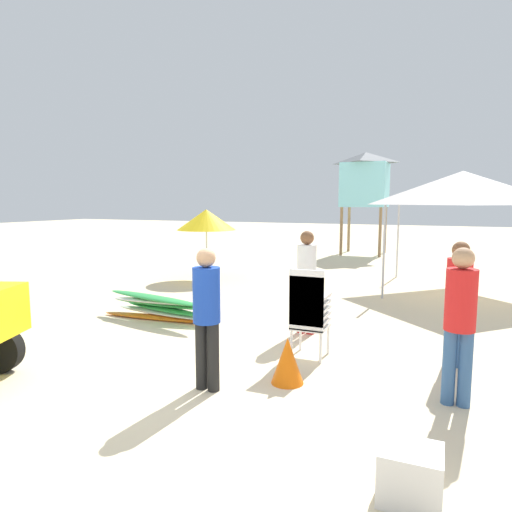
# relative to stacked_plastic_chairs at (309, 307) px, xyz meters

# --- Properties ---
(ground) EXTENTS (80.00, 80.00, 0.00)m
(ground) POSITION_rel_stacked_plastic_chairs_xyz_m (-1.31, -1.69, -0.74)
(ground) COLOR beige
(stacked_plastic_chairs) EXTENTS (0.48, 0.48, 1.29)m
(stacked_plastic_chairs) POSITION_rel_stacked_plastic_chairs_xyz_m (0.00, 0.00, 0.00)
(stacked_plastic_chairs) COLOR white
(stacked_plastic_chairs) RESTS_ON ground
(surfboard_pile) EXTENTS (2.41, 0.93, 0.48)m
(surfboard_pile) POSITION_rel_stacked_plastic_chairs_xyz_m (-3.17, 0.94, -0.50)
(surfboard_pile) COLOR orange
(surfboard_pile) RESTS_ON ground
(lifeguard_near_left) EXTENTS (0.32, 0.32, 1.73)m
(lifeguard_near_left) POSITION_rel_stacked_plastic_chairs_xyz_m (-0.39, 1.18, 0.25)
(lifeguard_near_left) COLOR red
(lifeguard_near_left) RESTS_ON ground
(lifeguard_near_center) EXTENTS (0.32, 0.32, 1.69)m
(lifeguard_near_center) POSITION_rel_stacked_plastic_chairs_xyz_m (1.90, 0.48, 0.23)
(lifeguard_near_center) COLOR #33598C
(lifeguard_near_center) RESTS_ON ground
(lifeguard_near_right) EXTENTS (0.32, 0.32, 1.73)m
(lifeguard_near_right) POSITION_rel_stacked_plastic_chairs_xyz_m (1.89, -0.75, 0.25)
(lifeguard_near_right) COLOR #33598C
(lifeguard_near_right) RESTS_ON ground
(lifeguard_far_right) EXTENTS (0.32, 0.32, 1.68)m
(lifeguard_far_right) POSITION_rel_stacked_plastic_chairs_xyz_m (-0.80, -1.46, 0.22)
(lifeguard_far_right) COLOR black
(lifeguard_far_right) RESTS_ON ground
(popup_canopy) EXTENTS (3.23, 3.23, 2.94)m
(popup_canopy) POSITION_rel_stacked_plastic_chairs_xyz_m (2.04, 6.06, 1.79)
(popup_canopy) COLOR #B2B2B7
(popup_canopy) RESTS_ON ground
(lifeguard_tower) EXTENTS (1.98, 1.98, 4.24)m
(lifeguard_tower) POSITION_rel_stacked_plastic_chairs_xyz_m (-1.45, 13.14, 2.38)
(lifeguard_tower) COLOR olive
(lifeguard_tower) RESTS_ON ground
(beach_umbrella_left) EXTENTS (1.67, 1.67, 1.99)m
(beach_umbrella_left) POSITION_rel_stacked_plastic_chairs_xyz_m (-4.55, 5.20, 0.96)
(beach_umbrella_left) COLOR beige
(beach_umbrella_left) RESTS_ON ground
(traffic_cone_far) EXTENTS (0.40, 0.40, 0.57)m
(traffic_cone_far) POSITION_rel_stacked_plastic_chairs_xyz_m (0.01, -0.91, -0.46)
(traffic_cone_far) COLOR orange
(traffic_cone_far) RESTS_ON ground
(cooler_box) EXTENTS (0.45, 0.40, 0.41)m
(cooler_box) POSITION_rel_stacked_plastic_chairs_xyz_m (1.54, -2.59, -0.54)
(cooler_box) COLOR white
(cooler_box) RESTS_ON ground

